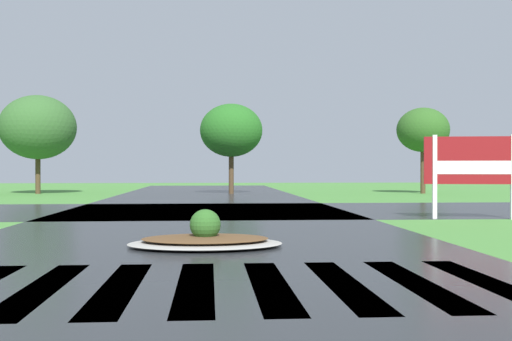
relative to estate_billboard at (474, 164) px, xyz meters
The scene contains 6 objects.
asphalt_roadway 8.93m from the estate_billboard, 148.74° to the right, with size 9.41×80.00×0.01m, color #232628.
asphalt_cross_road 8.74m from the estate_billboard, 150.94° to the left, with size 90.00×8.46×0.01m, color #232628.
crosswalk_stripes 12.21m from the estate_billboard, 128.39° to the right, with size 7.65×3.51×0.01m.
estate_billboard is the anchor object (origin of this frame).
median_island 9.47m from the estate_billboard, 142.47° to the right, with size 2.79×1.90×0.68m.
background_treeline 23.01m from the estate_billboard, 124.45° to the left, with size 46.03×5.72×6.21m.
Camera 1 is at (0.17, -2.53, 1.41)m, focal length 44.28 mm.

